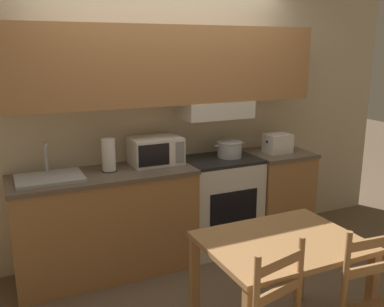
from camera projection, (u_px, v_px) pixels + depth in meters
name	position (u px, v px, depth m)	size (l,w,h in m)	color
ground_plane	(165.00, 244.00, 4.33)	(16.00, 16.00, 0.00)	brown
wall_back	(167.00, 95.00, 3.91)	(5.24, 0.38, 2.55)	beige
lower_counter_main	(106.00, 223.00, 3.70)	(1.55, 0.58, 0.91)	#B27A47
lower_counter_right_stub	(276.00, 194.00, 4.44)	(0.60, 0.58, 0.91)	#B27A47
stove_range	(220.00, 203.00, 4.18)	(0.70, 0.54, 0.91)	white
cooking_pot	(230.00, 149.00, 4.10)	(0.32, 0.25, 0.15)	#B7BABF
microwave	(155.00, 150.00, 3.86)	(0.45, 0.33, 0.24)	white
toaster	(278.00, 143.00, 4.27)	(0.26, 0.19, 0.19)	white
sink_basin	(49.00, 177.00, 3.41)	(0.52, 0.39, 0.28)	#B7BABF
paper_towel_roll	(109.00, 155.00, 3.61)	(0.13, 0.13, 0.28)	black
dining_table	(281.00, 255.00, 2.76)	(0.99, 0.76, 0.74)	#B27F4C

